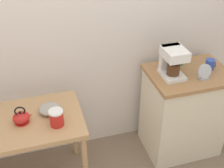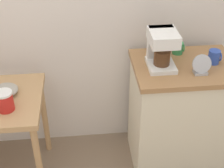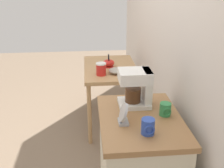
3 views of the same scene
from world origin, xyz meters
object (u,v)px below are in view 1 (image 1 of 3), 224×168
teakettle (21,117)px  table_clock (204,73)px  coffee_maker (172,61)px  canister_enamel (57,118)px  mug_blue (210,64)px  bowl_stoneware (50,109)px  mug_tall_green (180,60)px

teakettle → table_clock: 1.52m
table_clock → coffee_maker: bearing=151.2°
canister_enamel → mug_blue: bearing=7.9°
canister_enamel → coffee_maker: bearing=11.0°
mug_blue → table_clock: table_clock is taller
teakettle → coffee_maker: (1.27, 0.10, 0.24)m
bowl_stoneware → coffee_maker: coffee_maker is taller
mug_tall_green → teakettle: bearing=-170.1°
bowl_stoneware → mug_blue: bearing=0.9°
mug_blue → teakettle: bearing=-176.8°
teakettle → mug_tall_green: (1.44, 0.25, 0.14)m
bowl_stoneware → table_clock: table_clock is taller
bowl_stoneware → coffee_maker: bearing=1.5°
table_clock → bowl_stoneware: bearing=175.4°
canister_enamel → table_clock: (1.26, 0.07, 0.14)m
table_clock → canister_enamel: bearing=-177.0°
table_clock → mug_blue: bearing=43.3°
coffee_maker → table_clock: size_ratio=1.93×
canister_enamel → table_clock: size_ratio=0.98×
canister_enamel → coffee_maker: size_ratio=0.51×
canister_enamel → coffee_maker: 1.06m
mug_blue → mug_tall_green: (-0.21, 0.16, -0.00)m
bowl_stoneware → coffee_maker: 1.09m
canister_enamel → mug_tall_green: (1.19, 0.35, 0.12)m
bowl_stoneware → mug_tall_green: bearing=8.6°
canister_enamel → teakettle: bearing=158.1°
canister_enamel → mug_blue: mug_blue is taller
bowl_stoneware → canister_enamel: canister_enamel is taller
coffee_maker → canister_enamel: bearing=-169.0°
canister_enamel → coffee_maker: coffee_maker is taller
canister_enamel → mug_tall_green: size_ratio=1.53×
teakettle → coffee_maker: coffee_maker is taller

